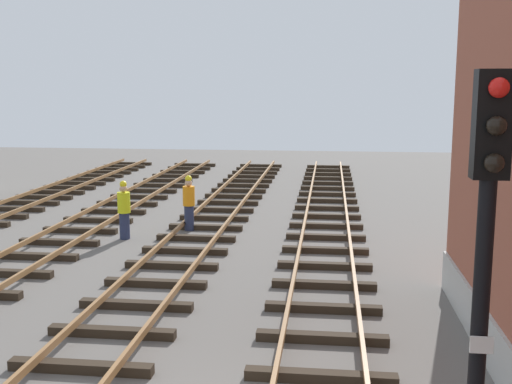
# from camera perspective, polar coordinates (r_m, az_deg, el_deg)

# --- Properties ---
(signal_mast) EXTENTS (0.36, 0.40, 4.94)m
(signal_mast) POSITION_cam_1_polar(r_m,az_deg,el_deg) (6.89, 20.17, -4.82)
(signal_mast) COLOR black
(signal_mast) RESTS_ON ground
(track_worker_foreground) EXTENTS (0.40, 0.40, 1.87)m
(track_worker_foreground) POSITION_cam_1_polar(r_m,az_deg,el_deg) (20.12, -11.96, -1.63)
(track_worker_foreground) COLOR #262D4C
(track_worker_foreground) RESTS_ON ground
(track_worker_distant) EXTENTS (0.40, 0.40, 1.87)m
(track_worker_distant) POSITION_cam_1_polar(r_m,az_deg,el_deg) (20.99, -6.15, -1.02)
(track_worker_distant) COLOR #262D4C
(track_worker_distant) RESTS_ON ground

